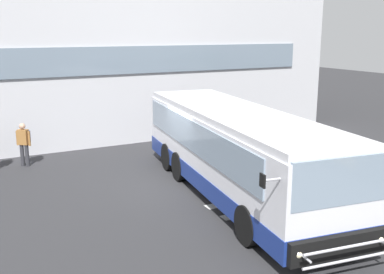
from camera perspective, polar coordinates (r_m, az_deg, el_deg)
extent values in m
cube|color=#2B2B2D|center=(15.71, -1.88, -5.78)|extent=(80.00, 90.00, 0.02)
cube|color=silver|center=(12.32, 19.63, -12.01)|extent=(4.40, 0.36, 0.01)
cube|color=silver|center=(12.88, 16.66, -10.66)|extent=(4.40, 0.36, 0.01)
cube|color=silver|center=(13.48, 13.98, -9.40)|extent=(4.40, 0.36, 0.01)
cube|color=silver|center=(14.11, 11.54, -8.23)|extent=(4.40, 0.36, 0.01)
cube|color=silver|center=(14.76, 9.33, -7.16)|extent=(4.40, 0.36, 0.01)
cube|color=#B7B7BC|center=(26.21, -13.69, 10.92)|extent=(23.41, 12.00, 8.46)
cube|color=slate|center=(20.77, -6.72, 9.52)|extent=(17.41, 0.10, 1.20)
cube|color=silver|center=(14.32, 5.33, -1.71)|extent=(3.90, 10.47, 2.15)
cube|color=navy|center=(14.54, 5.27, -4.76)|extent=(3.94, 10.51, 0.55)
cube|color=silver|center=(14.06, 5.44, 2.92)|extent=(3.77, 10.26, 0.20)
cube|color=gray|center=(10.01, 17.88, -5.30)|extent=(2.34, 0.43, 1.05)
cube|color=gray|center=(15.04, 9.36, 0.85)|extent=(1.25, 8.94, 0.95)
cube|color=gray|center=(13.98, 0.04, 0.09)|extent=(1.25, 8.94, 0.95)
cube|color=black|center=(9.90, 18.02, -3.35)|extent=(2.14, 0.39, 0.28)
cube|color=black|center=(10.43, 17.77, -12.80)|extent=(2.45, 0.53, 0.52)
sphere|color=beige|center=(11.01, 22.23, -11.63)|extent=(0.18, 0.18, 0.18)
sphere|color=beige|center=(9.84, 13.04, -13.99)|extent=(0.18, 0.18, 0.18)
cylinder|color=#B7B7BF|center=(9.31, 9.84, -5.25)|extent=(0.40, 0.10, 0.05)
cube|color=black|center=(9.22, 8.76, -5.40)|extent=(0.07, 0.20, 0.28)
cylinder|color=black|center=(12.50, 16.78, -8.95)|extent=(0.43, 1.03, 1.00)
cylinder|color=black|center=(11.32, 7.00, -10.82)|extent=(0.43, 1.03, 1.00)
cylinder|color=black|center=(16.71, 6.13, -2.85)|extent=(0.43, 1.03, 1.00)
cylinder|color=black|center=(15.85, -1.54, -3.66)|extent=(0.43, 1.03, 1.00)
cylinder|color=black|center=(17.85, 4.30, -1.77)|extent=(0.43, 1.03, 1.00)
cylinder|color=black|center=(17.04, -2.93, -2.47)|extent=(0.43, 1.03, 1.00)
cylinder|color=#B7B7BF|center=(10.23, 19.01, -14.24)|extent=(2.24, 0.36, 0.06)
cylinder|color=#B7B7BF|center=(10.10, 19.14, -12.72)|extent=(2.24, 0.36, 0.06)
cylinder|color=#B7B7BF|center=(10.89, 22.50, -11.93)|extent=(0.12, 0.50, 0.05)
cylinder|color=#B7B7BF|center=(9.77, 13.72, -14.24)|extent=(0.12, 0.50, 0.05)
cylinder|color=#2D2D33|center=(18.58, -19.82, -2.17)|extent=(0.15, 0.15, 0.85)
cylinder|color=#2D2D33|center=(18.69, -20.33, -2.12)|extent=(0.15, 0.15, 0.85)
cube|color=#996633|center=(18.47, -20.25, 0.00)|extent=(0.43, 0.41, 0.58)
sphere|color=tan|center=(18.39, -20.35, 1.27)|extent=(0.23, 0.23, 0.23)
cylinder|color=#996633|center=(18.35, -19.58, -0.19)|extent=(0.09, 0.09, 0.55)
cylinder|color=#996633|center=(18.62, -20.88, -0.12)|extent=(0.09, 0.09, 0.55)
cube|color=navy|center=(18.62, -19.97, 0.05)|extent=(0.35, 0.33, 0.44)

